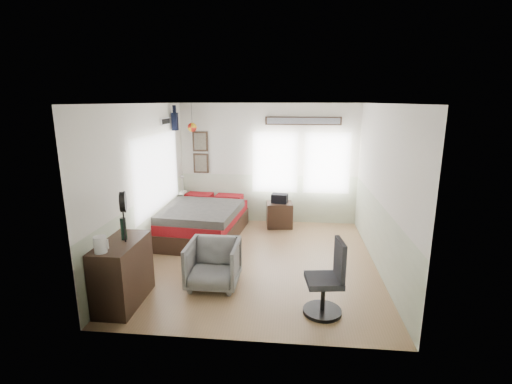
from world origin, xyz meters
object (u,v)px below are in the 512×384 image
bed (202,221)px  dresser (123,273)px  armchair (213,264)px  nightstand (279,215)px  task_chair (328,284)px

bed → dresser: dresser is taller
bed → armchair: (0.69, -2.06, 0.02)m
dresser → nightstand: bearing=59.6°
dresser → task_chair: size_ratio=0.98×
nightstand → bed: bearing=-161.5°
armchair → bed: bearing=109.0°
armchair → nightstand: bearing=73.1°
nightstand → task_chair: size_ratio=0.54×
nightstand → armchair: bearing=-114.9°
bed → dresser: (-0.44, -2.67, 0.11)m
bed → armchair: armchair is taller
dresser → armchair: bearing=28.1°
armchair → task_chair: size_ratio=0.76×
bed → task_chair: 3.54m
task_chair → bed: bearing=123.8°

